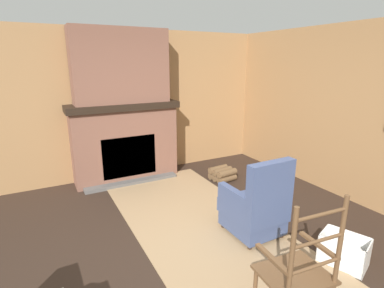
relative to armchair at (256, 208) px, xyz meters
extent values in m
plane|color=#2D2119|center=(0.00, -0.86, -0.36)|extent=(14.00, 14.00, 0.00)
cube|color=#9E7247|center=(-2.81, -0.86, 0.95)|extent=(0.06, 6.16, 2.62)
cube|color=#9E7247|center=(0.00, 1.95, 0.95)|extent=(6.16, 0.06, 2.62)
cube|color=brown|center=(-2.55, -0.86, 0.27)|extent=(0.45, 1.80, 1.27)
cube|color=black|center=(-2.37, -0.86, 0.11)|extent=(0.08, 0.94, 0.71)
cube|color=#565451|center=(-2.25, -0.86, -0.33)|extent=(0.16, 1.62, 0.06)
cube|color=black|center=(-2.55, -0.86, 0.97)|extent=(0.55, 1.90, 0.11)
cube|color=brown|center=(-2.55, -0.86, 1.63)|extent=(0.40, 1.58, 1.22)
cube|color=#997A56|center=(-0.52, -0.47, -0.36)|extent=(3.80, 1.69, 0.01)
cube|color=#3D4C75|center=(-0.05, 0.00, -0.18)|extent=(0.64, 0.59, 0.24)
cube|color=#3D4C75|center=(-0.05, 0.00, -0.03)|extent=(0.67, 0.62, 0.18)
cube|color=#3D4C75|center=(0.22, 0.00, 0.35)|extent=(0.13, 0.61, 0.60)
cube|color=#3D4C75|center=(-0.07, -0.26, 0.16)|extent=(0.60, 0.10, 0.20)
cube|color=#3D4C75|center=(-0.07, 0.26, 0.16)|extent=(0.60, 0.10, 0.20)
cylinder|color=#332319|center=(-0.31, -0.25, -0.33)|extent=(0.05, 0.05, 0.06)
cylinder|color=#332319|center=(-0.32, 0.24, -0.33)|extent=(0.05, 0.05, 0.06)
cylinder|color=#332319|center=(0.22, -0.24, -0.33)|extent=(0.05, 0.05, 0.06)
cylinder|color=#332319|center=(0.21, 0.25, -0.33)|extent=(0.05, 0.05, 0.06)
cylinder|color=brown|center=(0.92, -0.75, -0.13)|extent=(0.04, 0.04, 0.38)
cylinder|color=brown|center=(0.96, -0.30, -0.13)|extent=(0.04, 0.04, 0.38)
cube|color=brown|center=(1.13, -0.54, 0.07)|extent=(0.49, 0.57, 0.02)
cylinder|color=brown|center=(1.30, -0.78, 0.43)|extent=(0.04, 0.04, 0.74)
cylinder|color=brown|center=(1.34, -0.34, 0.43)|extent=(0.04, 0.04, 0.74)
cylinder|color=brown|center=(1.32, -0.56, 0.28)|extent=(0.06, 0.44, 0.03)
cylinder|color=brown|center=(1.32, -0.56, 0.49)|extent=(0.06, 0.44, 0.03)
cylinder|color=brown|center=(1.32, -0.56, 0.69)|extent=(0.06, 0.44, 0.03)
cube|color=brown|center=(1.11, -0.77, 0.28)|extent=(0.40, 0.08, 0.02)
cube|color=brown|center=(1.15, -0.32, 0.28)|extent=(0.40, 0.08, 0.02)
cylinder|color=brown|center=(-1.80, 0.62, -0.30)|extent=(0.16, 0.39, 0.12)
cylinder|color=brown|center=(-1.67, 0.64, -0.30)|extent=(0.16, 0.39, 0.12)
cylinder|color=brown|center=(-1.55, 0.65, -0.30)|extent=(0.16, 0.39, 0.12)
cylinder|color=brown|center=(-1.80, 0.62, -0.20)|extent=(0.16, 0.39, 0.12)
cylinder|color=brown|center=(-1.67, 0.64, -0.20)|extent=(0.16, 0.39, 0.12)
cylinder|color=brown|center=(-1.55, 0.65, -0.20)|extent=(0.16, 0.39, 0.12)
cube|color=white|center=(0.87, 0.48, -0.36)|extent=(0.53, 0.45, 0.01)
cube|color=white|center=(1.08, 0.56, -0.21)|extent=(0.12, 0.29, 0.32)
cube|color=white|center=(0.66, 0.40, -0.21)|extent=(0.12, 0.29, 0.32)
cube|color=white|center=(0.82, 0.62, -0.21)|extent=(0.43, 0.17, 0.32)
cube|color=white|center=(0.92, 0.34, -0.21)|extent=(0.43, 0.17, 0.32)
ellipsoid|color=white|center=(0.87, 0.48, -0.19)|extent=(0.43, 0.36, 0.19)
ellipsoid|color=#B24C42|center=(-2.60, -1.23, 1.07)|extent=(0.11, 0.11, 0.10)
cylinder|color=white|center=(-2.60, -1.23, 1.21)|extent=(0.06, 0.06, 0.18)
cube|color=brown|center=(-2.60, -0.50, 1.08)|extent=(0.16, 0.24, 0.12)
cube|color=silver|center=(-2.51, -0.50, 1.09)|extent=(0.01, 0.04, 0.02)
camera|label=1|loc=(2.53, -2.21, 1.71)|focal=28.00mm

